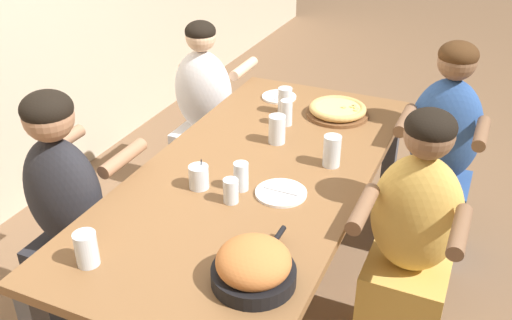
# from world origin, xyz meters

# --- Properties ---
(ground_plane) EXTENTS (18.00, 18.00, 0.00)m
(ground_plane) POSITION_xyz_m (0.00, 0.00, 0.00)
(ground_plane) COLOR brown
(ground_plane) RESTS_ON ground
(dining_table) EXTENTS (2.02, 0.94, 0.76)m
(dining_table) POSITION_xyz_m (0.00, 0.00, 0.68)
(dining_table) COLOR brown
(dining_table) RESTS_ON ground
(pizza_board_main) EXTENTS (0.32, 0.32, 0.06)m
(pizza_board_main) POSITION_xyz_m (0.68, -0.16, 0.79)
(pizza_board_main) COLOR brown
(pizza_board_main) RESTS_ON dining_table
(skillet_bowl) EXTENTS (0.40, 0.28, 0.15)m
(skillet_bowl) POSITION_xyz_m (-0.66, -0.28, 0.82)
(skillet_bowl) COLOR black
(skillet_bowl) RESTS_ON dining_table
(empty_plate_a) EXTENTS (0.21, 0.21, 0.02)m
(empty_plate_a) POSITION_xyz_m (-0.13, -0.17, 0.76)
(empty_plate_a) COLOR white
(empty_plate_a) RESTS_ON dining_table
(empty_plate_b) EXTENTS (0.19, 0.19, 0.02)m
(empty_plate_b) POSITION_xyz_m (0.78, 0.21, 0.76)
(empty_plate_b) COLOR white
(empty_plate_b) RESTS_ON dining_table
(cocktail_glass_blue) EXTENTS (0.08, 0.08, 0.12)m
(cocktail_glass_blue) POSITION_xyz_m (-0.22, 0.16, 0.80)
(cocktail_glass_blue) COLOR silver
(cocktail_glass_blue) RESTS_ON dining_table
(drinking_glass_a) EXTENTS (0.06, 0.06, 0.13)m
(drinking_glass_a) POSITION_xyz_m (0.48, 0.05, 0.81)
(drinking_glass_a) COLOR silver
(drinking_glass_a) RESTS_ON dining_table
(drinking_glass_b) EXTENTS (0.08, 0.08, 0.14)m
(drinking_glass_b) POSITION_xyz_m (0.28, 0.02, 0.81)
(drinking_glass_b) COLOR silver
(drinking_glass_b) RESTS_ON dining_table
(drinking_glass_c) EXTENTS (0.08, 0.08, 0.14)m
(drinking_glass_c) POSITION_xyz_m (0.17, -0.28, 0.82)
(drinking_glass_c) COLOR silver
(drinking_glass_c) RESTS_ON dining_table
(drinking_glass_d) EXTENTS (0.06, 0.06, 0.12)m
(drinking_glass_d) POSITION_xyz_m (-0.17, -0.01, 0.81)
(drinking_glass_d) COLOR silver
(drinking_glass_d) RESTS_ON dining_table
(drinking_glass_e) EXTENTS (0.07, 0.07, 0.14)m
(drinking_glass_e) POSITION_xyz_m (0.61, 0.10, 0.82)
(drinking_glass_e) COLOR silver
(drinking_glass_e) RESTS_ON dining_table
(drinking_glass_f) EXTENTS (0.08, 0.08, 0.12)m
(drinking_glass_f) POSITION_xyz_m (-0.80, 0.26, 0.81)
(drinking_glass_f) COLOR silver
(drinking_glass_f) RESTS_ON dining_table
(drinking_glass_g) EXTENTS (0.06, 0.06, 0.10)m
(drinking_glass_g) POSITION_xyz_m (-0.27, -0.01, 0.80)
(drinking_glass_g) COLOR silver
(drinking_glass_g) RESTS_ON dining_table
(diner_far_right) EXTENTS (0.51, 0.40, 1.13)m
(diner_far_right) POSITION_xyz_m (0.79, 0.69, 0.51)
(diner_far_right) COLOR silver
(diner_far_right) RESTS_ON ground
(diner_near_center) EXTENTS (0.51, 0.40, 1.17)m
(diner_near_center) POSITION_xyz_m (-0.00, -0.69, 0.53)
(diner_near_center) COLOR gold
(diner_near_center) RESTS_ON ground
(diner_near_right) EXTENTS (0.51, 0.40, 1.20)m
(diner_near_right) POSITION_xyz_m (0.77, -0.69, 0.55)
(diner_near_right) COLOR #2D5193
(diner_near_right) RESTS_ON ground
(diner_far_midleft) EXTENTS (0.51, 0.40, 1.17)m
(diner_far_midleft) POSITION_xyz_m (-0.43, 0.69, 0.54)
(diner_far_midleft) COLOR #232328
(diner_far_midleft) RESTS_ON ground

